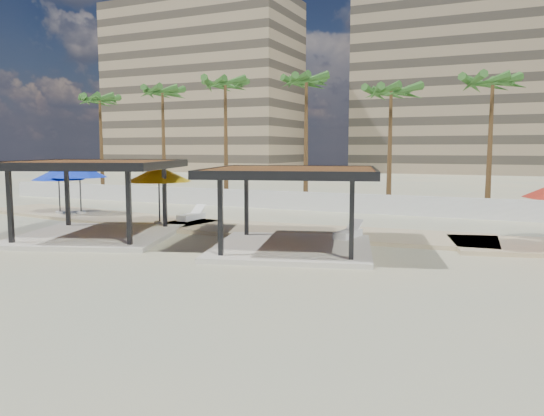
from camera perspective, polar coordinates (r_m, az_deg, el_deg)
The scene contains 18 objects.
ground at distance 19.63m, azimuth -8.11°, elevation -5.42°, with size 200.00×200.00×0.00m, color #CBB886.
promenade at distance 25.56m, azimuth 5.06°, elevation -2.49°, with size 44.45×7.97×0.24m.
boundary_wall at distance 33.96m, azimuth 6.60°, elevation 0.61°, with size 56.00×0.30×1.20m, color silver.
building_west at distance 99.78m, azimuth -7.46°, elevation 12.82°, with size 34.00×16.00×32.40m.
building_mid at distance 94.92m, azimuth 21.07°, elevation 12.18°, with size 38.00×16.00×30.40m.
pavilion_central at distance 20.81m, azimuth 2.22°, elevation 0.73°, with size 7.92×7.92×3.26m.
pavilion_west at distance 24.91m, azimuth -18.57°, elevation 1.63°, with size 8.74×8.74×3.47m.
umbrella_a at distance 33.13m, azimuth -20.00°, elevation 3.79°, with size 4.35×4.35×2.95m.
umbrella_b at distance 27.40m, azimuth -12.10°, elevation 3.59°, with size 3.37×3.37×2.96m.
umbrella_f at distance 33.76m, azimuth -21.99°, elevation 3.44°, with size 3.71×3.71×2.74m.
lounger_a at distance 29.07m, azimuth -8.63°, elevation -0.87°, with size 0.69×1.99×0.75m.
lounger_b at distance 23.20m, azimuth 8.22°, elevation -2.72°, with size 0.86×1.93×0.71m.
palm_a at distance 46.77m, azimuth -18.03°, elevation 10.64°, with size 3.00×3.00×8.85m.
palm_b at distance 43.33m, azimuth -11.71°, elevation 11.71°, with size 3.00×3.00×9.28m.
palm_c at distance 39.61m, azimuth -5.05°, elevation 12.68°, with size 3.00×3.00×9.54m.
palm_d at distance 37.78m, azimuth 3.72°, elevation 12.97°, with size 3.00×3.00×9.51m.
palm_e at distance 35.49m, azimuth 12.68°, elevation 11.67°, with size 3.00×3.00×8.47m.
palm_f at distance 34.97m, azimuth 22.64°, elevation 11.94°, with size 3.00×3.00×8.81m.
Camera 1 is at (10.42, -16.15, 3.99)m, focal length 35.00 mm.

